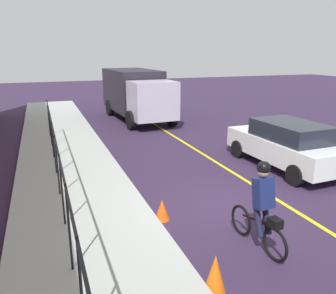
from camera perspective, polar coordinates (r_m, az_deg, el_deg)
The scene contains 9 objects.
ground_plane at distance 8.89m, azimuth 8.78°, elevation -9.75°, with size 80.00×80.00×0.00m, color #30223C.
lane_line_centre at distance 9.72m, azimuth 17.13°, elevation -7.98°, with size 36.00×0.12×0.01m, color yellow.
sidewalk at distance 7.91m, azimuth -13.85°, elevation -12.85°, with size 40.00×3.20×0.15m, color #A6ACA7.
iron_fence at distance 8.33m, azimuth -18.01°, elevation -2.38°, with size 15.57×0.04×1.60m.
cyclist_lead at distance 6.90m, azimuth 15.50°, elevation -9.64°, with size 1.71×0.38×1.83m.
patrol_sedan at distance 12.01m, azimuth 19.33°, elevation 0.53°, with size 4.45×2.01×1.58m.
box_truck_background at distance 19.61m, azimuth -5.37°, elevation 9.13°, with size 6.81×2.78×2.78m.
traffic_cone_near at distance 5.93m, azimuth 7.94°, elevation -20.27°, with size 0.36×0.36×0.66m, color orange.
traffic_cone_far at distance 8.03m, azimuth -1.01°, elevation -10.51°, with size 0.36×0.36×0.50m, color #E55512.
Camera 1 is at (-6.94, 4.04, 3.81)m, focal length 36.21 mm.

